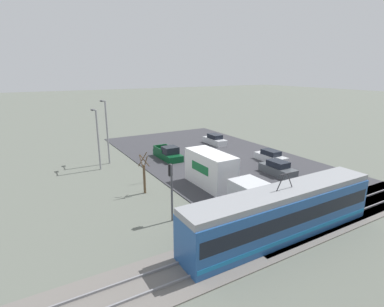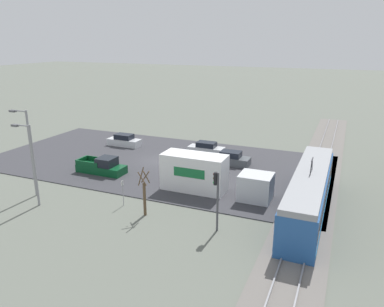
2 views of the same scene
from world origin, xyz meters
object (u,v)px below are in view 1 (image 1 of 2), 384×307
object	(u,v)px
sedan_car_0	(271,157)
no_parking_sign	(143,170)
street_tree	(144,175)
sedan_car_2	(215,140)
box_truck	(219,175)
pickup_truck	(168,154)
sedan_car_1	(278,169)
street_lamp_near_crossing	(106,128)
traffic_light_pole	(171,184)
street_lamp_mid_block	(97,135)
light_rail_tram	(282,213)

from	to	relation	value
sedan_car_0	no_parking_sign	distance (m)	17.12
street_tree	sedan_car_2	bearing A→B (deg)	-142.79
box_truck	pickup_truck	xyz separation A→B (m)	(-0.49, -12.35, -0.94)
street_tree	no_parking_sign	distance (m)	2.83
sedan_car_1	no_parking_sign	world-z (taller)	no_parking_sign
box_truck	street_lamp_near_crossing	xyz separation A→B (m)	(6.82, -14.62, 2.92)
sedan_car_0	street_lamp_near_crossing	size ratio (longest dim) A/B	0.57
pickup_truck	no_parking_sign	world-z (taller)	no_parking_sign
traffic_light_pole	no_parking_sign	bearing A→B (deg)	-96.93
pickup_truck	traffic_light_pole	xyz separation A→B (m)	(7.16, 15.46, 2.29)
street_lamp_near_crossing	street_tree	bearing A→B (deg)	91.72
traffic_light_pole	no_parking_sign	world-z (taller)	traffic_light_pole
sedan_car_1	traffic_light_pole	bearing A→B (deg)	-166.73
street_lamp_mid_block	no_parking_sign	xyz separation A→B (m)	(-2.82, 7.02, -2.78)
street_lamp_mid_block	sedan_car_0	bearing A→B (deg)	157.50
sedan_car_1	street_tree	size ratio (longest dim) A/B	1.09
pickup_truck	traffic_light_pole	size ratio (longest dim) A/B	1.15
street_tree	sedan_car_0	bearing A→B (deg)	-175.39
pickup_truck	light_rail_tram	bearing A→B (deg)	86.18
light_rail_tram	street_lamp_near_crossing	distance (m)	24.61
sedan_car_1	traffic_light_pole	size ratio (longest dim) A/B	0.94
box_truck	sedan_car_1	world-z (taller)	box_truck
sedan_car_0	sedan_car_2	bearing A→B (deg)	94.37
box_truck	sedan_car_0	bearing A→B (deg)	-158.30
light_rail_tram	street_lamp_mid_block	world-z (taller)	street_lamp_mid_block
sedan_car_1	no_parking_sign	xyz separation A→B (m)	(14.13, -5.29, 0.69)
sedan_car_2	street_lamp_near_crossing	distance (m)	17.90
no_parking_sign	box_truck	bearing A→B (deg)	134.08
street_lamp_near_crossing	no_parking_sign	distance (m)	9.49
street_lamp_near_crossing	no_parking_sign	xyz separation A→B (m)	(-1.23, 8.85, -3.19)
sedan_car_2	traffic_light_pole	xyz separation A→B (m)	(17.26, 19.18, 2.32)
sedan_car_2	traffic_light_pole	distance (m)	25.91
street_lamp_near_crossing	box_truck	bearing A→B (deg)	115.02
light_rail_tram	pickup_truck	distance (m)	21.54
sedan_car_0	sedan_car_1	xyz separation A→B (m)	(2.92, 4.09, 0.03)
street_lamp_near_crossing	street_lamp_mid_block	xyz separation A→B (m)	(1.58, 1.83, -0.42)
box_truck	street_lamp_near_crossing	world-z (taller)	street_lamp_near_crossing
street_tree	street_lamp_mid_block	size ratio (longest dim) A/B	0.56
sedan_car_2	street_lamp_mid_block	world-z (taller)	street_lamp_mid_block
sedan_car_0	street_lamp_near_crossing	world-z (taller)	street_lamp_near_crossing
sedan_car_0	sedan_car_2	distance (m)	11.54
sedan_car_2	street_lamp_near_crossing	size ratio (longest dim) A/B	0.57
light_rail_tram	street_lamp_near_crossing	world-z (taller)	street_lamp_near_crossing
sedan_car_2	street_lamp_near_crossing	bearing A→B (deg)	-175.23
no_parking_sign	sedan_car_0	bearing A→B (deg)	175.95
box_truck	sedan_car_2	bearing A→B (deg)	-123.38
box_truck	street_lamp_mid_block	size ratio (longest dim) A/B	1.45
no_parking_sign	pickup_truck	bearing A→B (deg)	-132.75
street_lamp_near_crossing	sedan_car_0	bearing A→B (deg)	151.20
street_tree	street_lamp_near_crossing	size ratio (longest dim) A/B	0.50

